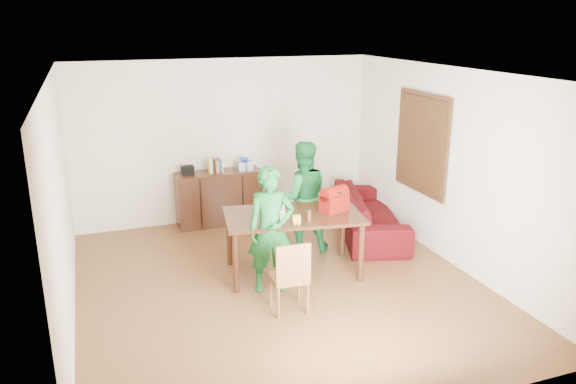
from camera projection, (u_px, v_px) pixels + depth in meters
name	position (u px, v px, depth m)	size (l,w,h in m)	color
room	(277.00, 186.00, 7.01)	(5.20, 5.70, 2.90)	#472C11
table	(293.00, 222.00, 7.42)	(1.92, 1.27, 0.84)	black
chair	(289.00, 290.00, 6.57)	(0.43, 0.41, 0.90)	brown
person_near	(271.00, 230.00, 6.94)	(0.58, 0.38, 1.60)	#145C25
person_far	(302.00, 197.00, 8.14)	(0.80, 0.63, 1.65)	#15612A
laptop	(276.00, 214.00, 7.28)	(0.30, 0.22, 0.21)	white
bananas	(297.00, 223.00, 6.99)	(0.15, 0.09, 0.05)	yellow
bottle	(309.00, 215.00, 7.11)	(0.06, 0.06, 0.17)	#5F2215
red_bag	(334.00, 201.00, 7.47)	(0.36, 0.21, 0.27)	maroon
sofa	(369.00, 213.00, 8.96)	(2.27, 0.89, 0.66)	#3D070B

